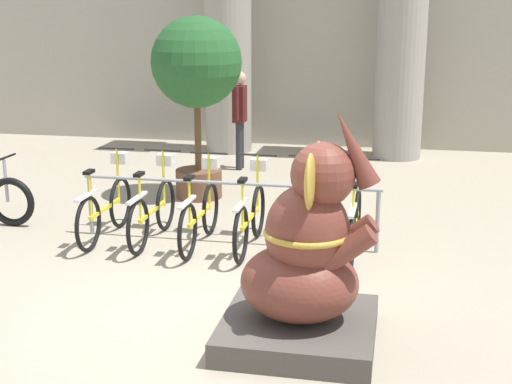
# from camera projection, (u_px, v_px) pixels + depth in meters

# --- Properties ---
(ground_plane) EXTENTS (60.00, 60.00, 0.00)m
(ground_plane) POSITION_uv_depth(u_px,v_px,m) (209.00, 309.00, 6.78)
(ground_plane) COLOR #9E937F
(column_left) EXTENTS (1.13, 1.13, 5.16)m
(column_left) POSITION_uv_depth(u_px,v_px,m) (228.00, 16.00, 13.65)
(column_left) COLOR gray
(column_left) RESTS_ON ground_plane
(column_right) EXTENTS (1.13, 1.13, 5.16)m
(column_right) POSITION_uv_depth(u_px,v_px,m) (403.00, 17.00, 13.01)
(column_right) COLOR gray
(column_right) RESTS_ON ground_plane
(bike_rack) EXTENTS (3.66, 0.05, 0.77)m
(bike_rack) POSITION_uv_depth(u_px,v_px,m) (228.00, 195.00, 8.53)
(bike_rack) COLOR gray
(bike_rack) RESTS_ON ground_plane
(bicycle_0) EXTENTS (0.48, 1.65, 1.06)m
(bicycle_0) POSITION_uv_depth(u_px,v_px,m) (106.00, 206.00, 8.79)
(bicycle_0) COLOR black
(bicycle_0) RESTS_ON ground_plane
(bicycle_1) EXTENTS (0.48, 1.65, 1.06)m
(bicycle_1) POSITION_uv_depth(u_px,v_px,m) (153.00, 209.00, 8.67)
(bicycle_1) COLOR black
(bicycle_1) RESTS_ON ground_plane
(bicycle_2) EXTENTS (0.48, 1.65, 1.06)m
(bicycle_2) POSITION_uv_depth(u_px,v_px,m) (200.00, 213.00, 8.50)
(bicycle_2) COLOR black
(bicycle_2) RESTS_ON ground_plane
(bicycle_3) EXTENTS (0.48, 1.65, 1.06)m
(bicycle_3) POSITION_uv_depth(u_px,v_px,m) (251.00, 215.00, 8.39)
(bicycle_3) COLOR black
(bicycle_3) RESTS_ON ground_plane
(bicycle_4) EXTENTS (0.48, 1.65, 1.06)m
(bicycle_4) POSITION_uv_depth(u_px,v_px,m) (303.00, 217.00, 8.32)
(bicycle_4) COLOR black
(bicycle_4) RESTS_ON ground_plane
(bicycle_5) EXTENTS (0.48, 1.65, 1.06)m
(bicycle_5) POSITION_uv_depth(u_px,v_px,m) (355.00, 221.00, 8.18)
(bicycle_5) COLOR black
(bicycle_5) RESTS_ON ground_plane
(elephant_statue) EXTENTS (1.29, 1.29, 2.04)m
(elephant_statue) POSITION_uv_depth(u_px,v_px,m) (305.00, 266.00, 5.94)
(elephant_statue) COLOR #4C4742
(elephant_statue) RESTS_ON ground_plane
(person_pedestrian) EXTENTS (0.23, 0.47, 1.72)m
(person_pedestrian) POSITION_uv_depth(u_px,v_px,m) (240.00, 111.00, 12.43)
(person_pedestrian) COLOR #28282D
(person_pedestrian) RESTS_ON ground_plane
(potted_tree) EXTENTS (1.32, 1.32, 2.68)m
(potted_tree) POSITION_uv_depth(u_px,v_px,m) (197.00, 73.00, 10.33)
(potted_tree) COLOR brown
(potted_tree) RESTS_ON ground_plane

